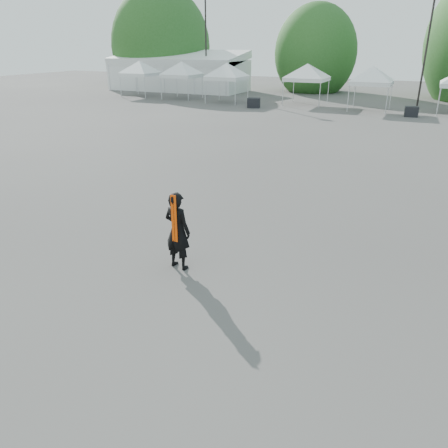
% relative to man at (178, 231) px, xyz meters
% --- Properties ---
extents(ground, '(120.00, 120.00, 0.00)m').
position_rel_man_xyz_m(ground, '(0.71, 1.43, -0.93)').
color(ground, '#474442').
rests_on(ground, ground).
extents(marquee, '(15.00, 6.25, 4.23)m').
position_rel_man_xyz_m(marquee, '(-21.29, 36.43, 1.04)').
color(marquee, white).
rests_on(marquee, ground).
extents(light_pole_west, '(0.60, 0.25, 10.30)m').
position_rel_man_xyz_m(light_pole_west, '(-17.29, 35.43, 4.84)').
color(light_pole_west, black).
rests_on(light_pole_west, ground).
extents(light_pole_east, '(0.60, 0.25, 9.80)m').
position_rel_man_xyz_m(light_pole_east, '(3.71, 33.43, 4.59)').
color(light_pole_east, black).
rests_on(light_pole_east, ground).
extents(tree_far_w, '(4.80, 4.80, 7.30)m').
position_rel_man_xyz_m(tree_far_w, '(-25.29, 39.43, 3.61)').
color(tree_far_w, '#382314').
rests_on(tree_far_w, ground).
extents(tree_mid_w, '(4.16, 4.16, 6.33)m').
position_rel_man_xyz_m(tree_mid_w, '(-7.29, 41.43, 3.00)').
color(tree_mid_w, '#382314').
rests_on(tree_mid_w, ground).
extents(tent_a, '(4.28, 4.28, 3.88)m').
position_rel_man_xyz_m(tent_a, '(-21.60, 29.61, 2.13)').
color(tent_a, silver).
rests_on(tent_a, ground).
extents(tent_b, '(4.31, 4.31, 3.88)m').
position_rel_man_xyz_m(tent_b, '(-16.86, 29.52, 2.13)').
color(tent_b, silver).
rests_on(tent_b, ground).
extents(tent_c, '(4.32, 4.32, 3.88)m').
position_rel_man_xyz_m(tent_c, '(-11.82, 28.65, 2.13)').
color(tent_c, silver).
rests_on(tent_c, ground).
extents(tent_d, '(4.71, 4.71, 3.88)m').
position_rel_man_xyz_m(tent_d, '(-5.15, 30.36, 2.13)').
color(tent_d, silver).
rests_on(tent_d, ground).
extents(tent_e, '(4.24, 4.24, 3.88)m').
position_rel_man_xyz_m(tent_e, '(0.38, 28.64, 2.13)').
color(tent_e, silver).
rests_on(tent_e, ground).
extents(man, '(0.74, 0.54, 1.85)m').
position_rel_man_xyz_m(man, '(0.00, 0.00, 0.00)').
color(man, black).
rests_on(man, ground).
extents(crate_west, '(1.15, 0.99, 0.77)m').
position_rel_man_xyz_m(crate_west, '(-8.43, 26.54, -0.54)').
color(crate_west, black).
rests_on(crate_west, ground).
extents(crate_mid, '(0.99, 0.81, 0.71)m').
position_rel_man_xyz_m(crate_mid, '(3.58, 26.85, -0.57)').
color(crate_mid, black).
rests_on(crate_mid, ground).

